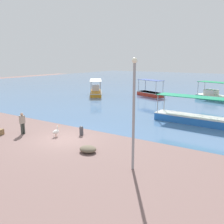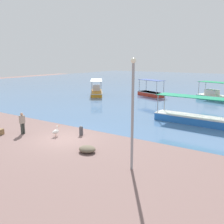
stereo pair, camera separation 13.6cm
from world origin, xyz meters
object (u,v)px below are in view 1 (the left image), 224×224
pelican (56,132)px  mooring_bollard (81,130)px  fishing_boat_near_right (193,118)px  fisherman_standing (22,123)px  fishing_boat_center (150,93)px  fishing_boat_far_right (219,96)px  lamp_post (134,109)px  net_pile (88,149)px  fishing_boat_outer (96,91)px

pelican → mooring_bollard: bearing=43.0°
fishing_boat_near_right → fisherman_standing: size_ratio=4.21×
mooring_bollard → fishing_boat_center: bearing=100.9°
pelican → fishing_boat_far_right: bearing=73.6°
lamp_post → net_pile: bearing=170.0°
pelican → fisherman_standing: size_ratio=0.48×
fishing_boat_near_right → fishing_boat_far_right: 14.78m
pelican → fisherman_standing: (-2.62, -0.95, 0.53)m
fishing_boat_near_right → fishing_boat_center: (-10.38, 13.49, -0.02)m
fishing_boat_near_right → pelican: (-7.58, -9.65, -0.14)m
fishing_boat_far_right → fisherman_standing: (-9.80, -25.37, 0.33)m
fishing_boat_outer → net_pile: bearing=-54.5°
pelican → fisherman_standing: fisherman_standing is taller
fishing_boat_center → mooring_bollard: fishing_boat_center is taller
mooring_bollard → fisherman_standing: (-4.02, -2.25, 0.52)m
fishing_boat_far_right → lamp_post: 26.43m
pelican → fishing_boat_outer: bearing=118.9°
lamp_post → fishing_boat_center: bearing=112.5°
fishing_boat_near_right → pelican: bearing=-128.2°
fishing_boat_outer → pelican: fishing_boat_outer is taller
fishing_boat_near_right → mooring_bollard: fishing_boat_near_right is taller
pelican → net_pile: 4.24m
lamp_post → mooring_bollard: (-6.18, 3.17, -2.88)m
fishing_boat_center → fishing_boat_near_right: bearing=-52.4°
fishing_boat_far_right → net_pile: fishing_boat_far_right is taller
fishing_boat_near_right → fisherman_standing: fishing_boat_near_right is taller
fishing_boat_center → mooring_bollard: 22.24m
mooring_bollard → lamp_post: bearing=-27.1°
fishing_boat_far_right → fisherman_standing: fishing_boat_far_right is taller
fishing_boat_center → net_pile: size_ratio=4.41×
pelican → net_pile: bearing=-17.1°
fishing_boat_near_right → fishing_boat_center: size_ratio=1.45×
fishing_boat_outer → mooring_bollard: 21.98m
fishing_boat_outer → lamp_post: (18.39, -21.45, 2.68)m
mooring_bollard → fishing_boat_far_right: bearing=76.0°
fishing_boat_far_right → net_pile: bearing=-96.9°
pelican → fisherman_standing: bearing=-160.0°
fishing_boat_outer → fishing_boat_center: bearing=23.9°
fishing_boat_far_right → lamp_post: (0.40, -26.29, 2.68)m
pelican → fishing_boat_center: bearing=96.9°
fisherman_standing → net_pile: 6.72m
fishing_boat_far_right → mooring_bollard: size_ratio=9.88×
fishing_boat_outer → fisherman_standing: fishing_boat_outer is taller
mooring_bollard → fisherman_standing: size_ratio=0.43×
fishing_boat_center → lamp_post: size_ratio=0.85×
mooring_bollard → net_pile: mooring_bollard is taller
pelican → lamp_post: 8.32m
fishing_boat_outer → mooring_bollard: bearing=-56.3°
fishing_boat_near_right → fisherman_standing: 14.72m
fishing_boat_outer → fisherman_standing: bearing=-68.2°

